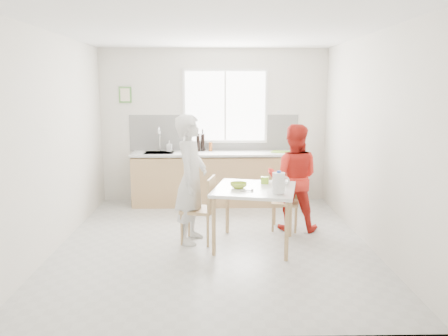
% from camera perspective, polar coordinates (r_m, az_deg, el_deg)
% --- Properties ---
extents(ground, '(4.50, 4.50, 0.00)m').
position_cam_1_polar(ground, '(5.88, -1.30, -9.64)').
color(ground, '#B7B7B2').
rests_on(ground, ground).
extents(room_shell, '(4.50, 4.50, 4.50)m').
position_cam_1_polar(room_shell, '(5.54, -1.37, 6.56)').
color(room_shell, silver).
rests_on(room_shell, ground).
extents(window, '(1.50, 0.06, 1.30)m').
position_cam_1_polar(window, '(7.76, 0.16, 8.07)').
color(window, white).
rests_on(window, room_shell).
extents(backsplash, '(3.00, 0.02, 0.65)m').
position_cam_1_polar(backsplash, '(7.81, -1.32, 4.58)').
color(backsplash, white).
rests_on(backsplash, room_shell).
extents(picture_frame, '(0.22, 0.03, 0.28)m').
position_cam_1_polar(picture_frame, '(7.92, -12.78, 9.31)').
color(picture_frame, '#528E40').
rests_on(picture_frame, room_shell).
extents(kitchen_counter, '(2.84, 0.64, 1.37)m').
position_cam_1_polar(kitchen_counter, '(7.65, -1.33, -1.66)').
color(kitchen_counter, tan).
rests_on(kitchen_counter, ground).
extents(dining_table, '(1.19, 1.19, 0.77)m').
position_cam_1_polar(dining_table, '(5.58, 4.02, -3.38)').
color(dining_table, white).
rests_on(dining_table, ground).
extents(chair_left, '(0.48, 0.48, 0.88)m').
position_cam_1_polar(chair_left, '(5.76, -2.79, -5.04)').
color(chair_left, tan).
rests_on(chair_left, ground).
extents(chair_far, '(0.44, 0.44, 0.81)m').
position_cam_1_polar(chair_far, '(6.40, 8.04, -3.93)').
color(chair_far, tan).
rests_on(chair_far, ground).
extents(person_white, '(0.53, 0.69, 1.69)m').
position_cam_1_polar(person_white, '(5.71, -4.31, -1.49)').
color(person_white, silver).
rests_on(person_white, ground).
extents(person_red, '(0.85, 0.72, 1.52)m').
position_cam_1_polar(person_red, '(6.29, 9.03, -1.24)').
color(person_red, red).
rests_on(person_red, ground).
extents(bowl_green, '(0.26, 0.26, 0.07)m').
position_cam_1_polar(bowl_green, '(5.54, 1.92, -2.27)').
color(bowl_green, '#9CBE2B').
rests_on(bowl_green, dining_table).
extents(bowl_white, '(0.27, 0.27, 0.06)m').
position_cam_1_polar(bowl_white, '(5.77, 7.31, -1.89)').
color(bowl_white, silver).
rests_on(bowl_white, dining_table).
extents(milk_jug, '(0.21, 0.15, 0.27)m').
position_cam_1_polar(milk_jug, '(5.23, 7.19, -1.88)').
color(milk_jug, white).
rests_on(milk_jug, dining_table).
extents(green_box, '(0.12, 0.12, 0.09)m').
position_cam_1_polar(green_box, '(5.82, 5.37, -1.58)').
color(green_box, '#9FD431').
rests_on(green_box, dining_table).
extents(spoon, '(0.16, 0.03, 0.01)m').
position_cam_1_polar(spoon, '(5.36, 2.89, -2.97)').
color(spoon, '#A5A5AA').
rests_on(spoon, dining_table).
extents(cutting_board, '(0.41, 0.35, 0.01)m').
position_cam_1_polar(cutting_board, '(7.64, 7.61, 2.11)').
color(cutting_board, '#7CB429').
rests_on(cutting_board, kitchen_counter).
extents(wine_bottle_a, '(0.07, 0.07, 0.32)m').
position_cam_1_polar(wine_bottle_a, '(7.67, -3.42, 3.37)').
color(wine_bottle_a, black).
rests_on(wine_bottle_a, kitchen_counter).
extents(wine_bottle_b, '(0.07, 0.07, 0.30)m').
position_cam_1_polar(wine_bottle_b, '(7.73, -2.81, 3.36)').
color(wine_bottle_b, black).
rests_on(wine_bottle_b, kitchen_counter).
extents(jar_amber, '(0.06, 0.06, 0.16)m').
position_cam_1_polar(jar_amber, '(7.69, -1.77, 2.80)').
color(jar_amber, '#984F21').
rests_on(jar_amber, kitchen_counter).
extents(soap_bottle, '(0.09, 0.10, 0.19)m').
position_cam_1_polar(soap_bottle, '(7.71, -7.15, 2.86)').
color(soap_bottle, '#999999').
rests_on(soap_bottle, kitchen_counter).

